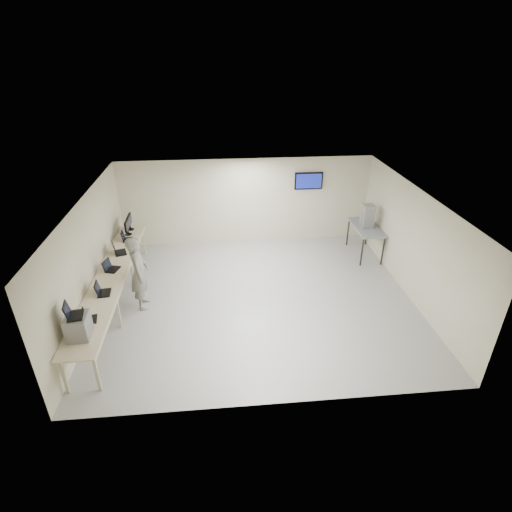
{
  "coord_description": "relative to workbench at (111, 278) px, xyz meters",
  "views": [
    {
      "loc": [
        -0.86,
        -8.68,
        5.9
      ],
      "look_at": [
        0.0,
        0.2,
        1.15
      ],
      "focal_mm": 28.0,
      "sensor_mm": 36.0,
      "label": 1
    }
  ],
  "objects": [
    {
      "name": "side_table",
      "position": [
        7.19,
        2.15,
        0.06
      ],
      "size": [
        0.74,
        1.59,
        0.95
      ],
      "color": "gray",
      "rests_on": "ground"
    },
    {
      "name": "storage_bins",
      "position": [
        7.17,
        2.15,
        0.48
      ],
      "size": [
        0.33,
        0.37,
        0.7
      ],
      "color": "#98999A",
      "rests_on": "side_table"
    },
    {
      "name": "monitor_near",
      "position": [
        -0.01,
        2.38,
        0.35
      ],
      "size": [
        0.2,
        0.46,
        0.45
      ],
      "color": "black",
      "rests_on": "workbench"
    },
    {
      "name": "laptop_2",
      "position": [
        -0.06,
        0.28,
        0.15
      ],
      "size": [
        0.39,
        0.42,
        0.28
      ],
      "rotation": [
        0.0,
        0.0,
        -0.28
      ],
      "color": "black",
      "rests_on": "workbench"
    },
    {
      "name": "equipment_box",
      "position": [
        -0.06,
        -2.31,
        0.32
      ],
      "size": [
        0.42,
        0.48,
        0.48
      ],
      "primitive_type": "cube",
      "rotation": [
        0.0,
        0.0,
        0.03
      ],
      "color": "gray",
      "rests_on": "workbench"
    },
    {
      "name": "monitor_far",
      "position": [
        -0.01,
        2.75,
        0.36
      ],
      "size": [
        0.21,
        0.48,
        0.47
      ],
      "color": "black",
      "rests_on": "workbench"
    },
    {
      "name": "room",
      "position": [
        3.62,
        0.06,
        0.58
      ],
      "size": [
        8.01,
        7.01,
        2.81
      ],
      "color": "#9E9E9A",
      "rests_on": "ground"
    },
    {
      "name": "workbench",
      "position": [
        0.0,
        0.0,
        0.0
      ],
      "size": [
        0.76,
        6.0,
        0.9
      ],
      "color": "beige",
      "rests_on": "ground"
    },
    {
      "name": "laptop_0",
      "position": [
        -0.06,
        -1.79,
        0.14
      ],
      "size": [
        0.32,
        0.36,
        0.25
      ],
      "rotation": [
        0.0,
        0.0,
        0.2
      ],
      "color": "black",
      "rests_on": "workbench"
    },
    {
      "name": "laptop_4",
      "position": [
        -0.01,
        2.0,
        0.14
      ],
      "size": [
        0.31,
        0.37,
        0.27
      ],
      "rotation": [
        0.0,
        0.0,
        0.06
      ],
      "color": "black",
      "rests_on": "workbench"
    },
    {
      "name": "laptop_1",
      "position": [
        -0.02,
        -0.8,
        0.15
      ],
      "size": [
        0.34,
        0.4,
        0.29
      ],
      "rotation": [
        0.0,
        0.0,
        0.11
      ],
      "color": "black",
      "rests_on": "workbench"
    },
    {
      "name": "laptop_on_box",
      "position": [
        -0.12,
        -2.31,
        0.63
      ],
      "size": [
        0.36,
        0.41,
        0.29
      ],
      "rotation": [
        0.0,
        0.0,
        0.17
      ],
      "color": "black",
      "rests_on": "equipment_box"
    },
    {
      "name": "soldier",
      "position": [
        0.7,
        -0.04,
        0.13
      ],
      "size": [
        0.53,
        0.74,
        1.92
      ],
      "primitive_type": "imported",
      "rotation": [
        0.0,
        0.0,
        1.67
      ],
      "color": "#595B4D",
      "rests_on": "ground"
    },
    {
      "name": "laptop_3",
      "position": [
        -0.06,
        1.19,
        0.15
      ],
      "size": [
        0.44,
        0.47,
        0.31
      ],
      "rotation": [
        0.0,
        0.0,
        0.32
      ],
      "color": "black",
      "rests_on": "workbench"
    }
  ]
}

